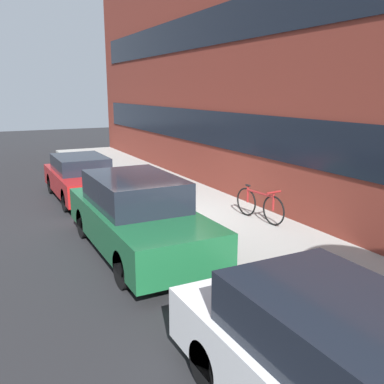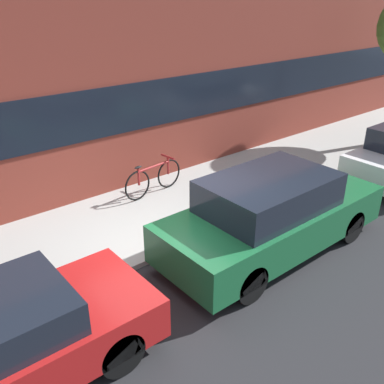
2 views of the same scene
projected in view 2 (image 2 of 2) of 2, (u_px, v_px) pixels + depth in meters
ground_plane at (167, 256)px, 7.96m from camera, size 56.00×56.00×0.00m
sidewalk_strip at (125, 223)px, 8.97m from camera, size 28.00×2.96×0.10m
parked_car_green at (272, 214)px, 7.84m from camera, size 4.56×1.76×1.54m
bicycle at (154, 177)px, 10.01m from camera, size 1.69×0.44×0.82m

